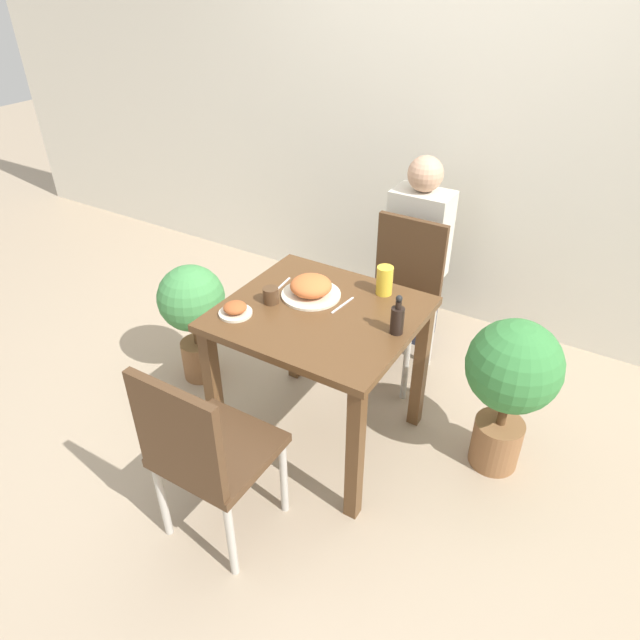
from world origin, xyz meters
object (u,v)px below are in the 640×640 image
Objects in this scene: side_plate at (235,309)px; juice_glass at (385,280)px; drink_cup at (271,295)px; person_figure at (417,254)px; potted_plant_right at (511,379)px; food_plate at (311,288)px; chair_far at (399,291)px; sauce_bottle at (397,319)px; chair_near at (204,450)px; potted_plant_left at (193,309)px.

side_plate is 1.09× the size of juice_glass.
person_figure reaches higher than drink_cup.
side_plate is 1.26m from potted_plant_right.
side_plate is at bearing -123.23° from food_plate.
person_figure reaches higher than side_plate.
person_figure is at bearing 97.65° from chair_far.
sauce_bottle is at bearing -8.39° from food_plate.
sauce_bottle is (0.19, -0.26, 0.00)m from juice_glass.
food_plate reaches higher than drink_cup.
food_plate is 0.47m from sauce_bottle.
juice_glass is (0.48, 0.50, 0.04)m from side_plate.
person_figure is (0.09, 1.83, 0.07)m from chair_near.
chair_far is 0.85m from sauce_bottle.
potted_plant_left is at bearing -177.49° from food_plate.
drink_cup is (-0.30, -0.80, 0.29)m from chair_far.
food_plate is 0.82m from potted_plant_left.
chair_near is 0.88m from food_plate.
chair_far is at bearing -95.27° from chair_near.
sauce_bottle reaches higher than side_plate.
drink_cup is (-0.12, -0.14, -0.01)m from food_plate.
side_plate is 2.02× the size of drink_cup.
person_figure is (-0.05, 0.34, 0.07)m from chair_far.
food_plate is at bearing -104.62° from chair_far.
sauce_bottle is at bearing -72.23° from person_figure.
drink_cup is at bearing -102.40° from person_figure.
side_plate is 0.71m from sauce_bottle.
person_figure is at bearing 49.64° from potted_plant_left.
chair_far is 0.90m from drink_cup.
potted_plant_right is 1.13m from person_figure.
potted_plant_right is at bearing 17.86° from drink_cup.
person_figure reaches higher than sauce_bottle.
juice_glass is at bearing 46.29° from side_plate.
juice_glass reaches higher than side_plate.
juice_glass is (0.25, 1.03, 0.32)m from chair_near.
potted_plant_right is 0.68× the size of person_figure.
potted_plant_right is (1.67, 0.23, 0.06)m from potted_plant_left.
drink_cup is 0.06× the size of person_figure.
chair_far is at bearing -82.35° from person_figure.
juice_glass reaches higher than food_plate.
sauce_bottle is at bearing 7.30° from drink_cup.
chair_far is 6.53× the size of juice_glass.
potted_plant_left is at bearing -172.30° from potted_plant_right.
food_plate is at bearing -97.20° from person_figure.
juice_glass is at bearing 40.08° from drink_cup.
chair_near is at bearing -65.89° from side_plate.
potted_plant_right is at bearing 7.70° from potted_plant_left.
juice_glass is at bearing -79.10° from person_figure.
chair_near is 0.64m from side_plate.
chair_far is 0.35m from person_figure.
drink_cup is at bearing -172.70° from sauce_bottle.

